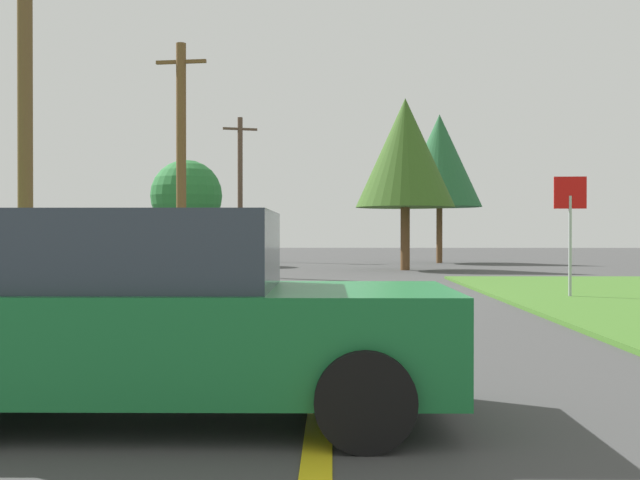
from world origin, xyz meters
TOP-DOWN VIEW (x-y plane):
  - ground_plane at (0.00, 0.00)m, footprint 120.00×120.00m
  - lane_stripe_center at (0.00, -8.00)m, footprint 0.20×14.00m
  - stop_sign at (5.31, -1.77)m, footprint 0.70×0.07m
  - car_behind_on_main_road at (-1.30, -12.57)m, footprint 4.46×2.01m
  - parked_car_near_building at (-6.15, 2.65)m, footprint 4.16×2.62m
  - utility_pole_near at (-5.36, -5.04)m, footprint 1.77×0.60m
  - utility_pole_mid at (-5.18, 7.96)m, footprint 1.80×0.35m
  - utility_pole_far at (-4.70, 20.96)m, footprint 1.76×0.63m
  - oak_tree_left at (-6.56, 16.09)m, footprint 3.26×3.26m
  - pine_tree_center at (3.00, 11.78)m, footprint 3.95×3.95m
  - oak_tree_right at (5.41, 19.19)m, footprint 4.17×4.17m

SIDE VIEW (x-z plane):
  - ground_plane at x=0.00m, z-range 0.00..0.00m
  - lane_stripe_center at x=0.00m, z-range 0.00..0.01m
  - parked_car_near_building at x=-6.15m, z-range 0.00..1.62m
  - car_behind_on_main_road at x=-1.30m, z-range 0.00..1.62m
  - stop_sign at x=5.31m, z-range 0.53..3.23m
  - oak_tree_left at x=-6.56m, z-range 0.77..5.59m
  - utility_pole_near at x=-5.36m, z-range 0.15..7.51m
  - utility_pole_far at x=-4.70m, z-range 0.15..7.65m
  - utility_pole_mid at x=-5.18m, z-range 0.09..8.19m
  - pine_tree_center at x=3.00m, z-range 1.23..8.08m
  - oak_tree_right at x=5.41m, z-range 1.38..8.74m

